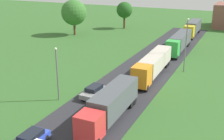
{
  "coord_description": "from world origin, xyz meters",
  "views": [
    {
      "loc": [
        15.02,
        7.92,
        16.48
      ],
      "look_at": [
        -1.77,
        43.43,
        2.79
      ],
      "focal_mm": 45.72,
      "sensor_mm": 36.0,
      "label": 1
    }
  ],
  "objects_px": {
    "truck_fifth": "(193,28)",
    "car_third": "(30,139)",
    "truck_second": "(111,104)",
    "car_fourth": "(94,91)",
    "tree_oak": "(124,10)",
    "tree_birch": "(74,13)",
    "lamppost_second": "(57,71)",
    "lamppost_third": "(186,43)",
    "truck_fourth": "(179,42)",
    "truck_third": "(153,64)"
  },
  "relations": [
    {
      "from": "truck_second",
      "to": "lamppost_second",
      "type": "bearing_deg",
      "value": 166.95
    },
    {
      "from": "lamppost_third",
      "to": "truck_second",
      "type": "bearing_deg",
      "value": -101.28
    },
    {
      "from": "truck_second",
      "to": "car_fourth",
      "type": "bearing_deg",
      "value": 135.26
    },
    {
      "from": "lamppost_second",
      "to": "tree_oak",
      "type": "bearing_deg",
      "value": 103.21
    },
    {
      "from": "lamppost_second",
      "to": "truck_fifth",
      "type": "bearing_deg",
      "value": 79.98
    },
    {
      "from": "tree_oak",
      "to": "tree_birch",
      "type": "bearing_deg",
      "value": -121.16
    },
    {
      "from": "truck_third",
      "to": "truck_fifth",
      "type": "distance_m",
      "value": 34.62
    },
    {
      "from": "truck_fifth",
      "to": "car_third",
      "type": "height_order",
      "value": "truck_fifth"
    },
    {
      "from": "tree_oak",
      "to": "truck_fifth",
      "type": "bearing_deg",
      "value": -4.17
    },
    {
      "from": "car_fourth",
      "to": "lamppost_second",
      "type": "xyz_separation_m",
      "value": [
        -3.76,
        -2.87,
        3.28
      ]
    },
    {
      "from": "truck_second",
      "to": "car_fourth",
      "type": "xyz_separation_m",
      "value": [
        -4.93,
        4.89,
        -1.26
      ]
    },
    {
      "from": "car_fourth",
      "to": "truck_fifth",
      "type": "bearing_deg",
      "value": 83.95
    },
    {
      "from": "truck_third",
      "to": "car_fourth",
      "type": "height_order",
      "value": "truck_third"
    },
    {
      "from": "lamppost_third",
      "to": "tree_birch",
      "type": "distance_m",
      "value": 37.66
    },
    {
      "from": "truck_third",
      "to": "truck_fifth",
      "type": "xyz_separation_m",
      "value": [
        0.05,
        34.62,
        0.1
      ]
    },
    {
      "from": "car_third",
      "to": "truck_second",
      "type": "bearing_deg",
      "value": 58.99
    },
    {
      "from": "car_third",
      "to": "lamppost_second",
      "type": "xyz_separation_m",
      "value": [
        -3.82,
        10.13,
        3.31
      ]
    },
    {
      "from": "truck_third",
      "to": "tree_oak",
      "type": "relative_size",
      "value": 1.89
    },
    {
      "from": "truck_second",
      "to": "tree_oak",
      "type": "relative_size",
      "value": 1.51
    },
    {
      "from": "lamppost_second",
      "to": "truck_third",
      "type": "bearing_deg",
      "value": 59.07
    },
    {
      "from": "lamppost_second",
      "to": "tree_oak",
      "type": "distance_m",
      "value": 51.85
    },
    {
      "from": "car_fourth",
      "to": "truck_fourth",
      "type": "bearing_deg",
      "value": 79.64
    },
    {
      "from": "car_fourth",
      "to": "lamppost_second",
      "type": "distance_m",
      "value": 5.76
    },
    {
      "from": "truck_second",
      "to": "car_third",
      "type": "bearing_deg",
      "value": -121.01
    },
    {
      "from": "truck_second",
      "to": "truck_fifth",
      "type": "bearing_deg",
      "value": 90.05
    },
    {
      "from": "truck_fourth",
      "to": "lamppost_second",
      "type": "height_order",
      "value": "lamppost_second"
    },
    {
      "from": "car_fourth",
      "to": "lamppost_third",
      "type": "xyz_separation_m",
      "value": [
        9.04,
        15.71,
        4.24
      ]
    },
    {
      "from": "lamppost_third",
      "to": "tree_birch",
      "type": "bearing_deg",
      "value": 152.03
    },
    {
      "from": "car_third",
      "to": "tree_birch",
      "type": "distance_m",
      "value": 52.59
    },
    {
      "from": "car_third",
      "to": "lamppost_second",
      "type": "height_order",
      "value": "lamppost_second"
    },
    {
      "from": "truck_third",
      "to": "truck_fourth",
      "type": "bearing_deg",
      "value": 88.67
    },
    {
      "from": "car_fourth",
      "to": "lamppost_third",
      "type": "bearing_deg",
      "value": 60.07
    },
    {
      "from": "truck_third",
      "to": "car_fourth",
      "type": "distance_m",
      "value": 12.51
    },
    {
      "from": "truck_third",
      "to": "tree_oak",
      "type": "bearing_deg",
      "value": 119.52
    },
    {
      "from": "tree_birch",
      "to": "truck_second",
      "type": "bearing_deg",
      "value": -52.7
    },
    {
      "from": "truck_fifth",
      "to": "tree_oak",
      "type": "relative_size",
      "value": 1.56
    },
    {
      "from": "truck_third",
      "to": "car_third",
      "type": "bearing_deg",
      "value": -101.05
    },
    {
      "from": "truck_second",
      "to": "truck_third",
      "type": "distance_m",
      "value": 16.36
    },
    {
      "from": "lamppost_third",
      "to": "car_fourth",
      "type": "bearing_deg",
      "value": -119.93
    },
    {
      "from": "truck_fourth",
      "to": "car_fourth",
      "type": "height_order",
      "value": "truck_fourth"
    },
    {
      "from": "truck_fourth",
      "to": "tree_birch",
      "type": "height_order",
      "value": "tree_birch"
    },
    {
      "from": "truck_second",
      "to": "truck_fourth",
      "type": "height_order",
      "value": "truck_fourth"
    },
    {
      "from": "truck_fifth",
      "to": "lamppost_third",
      "type": "height_order",
      "value": "lamppost_third"
    },
    {
      "from": "lamppost_third",
      "to": "tree_oak",
      "type": "xyz_separation_m",
      "value": [
        -24.65,
        31.88,
        0.41
      ]
    },
    {
      "from": "lamppost_third",
      "to": "truck_fourth",
      "type": "bearing_deg",
      "value": 106.4
    },
    {
      "from": "truck_fourth",
      "to": "truck_fifth",
      "type": "height_order",
      "value": "truck_fifth"
    },
    {
      "from": "truck_third",
      "to": "tree_birch",
      "type": "bearing_deg",
      "value": 142.99
    },
    {
      "from": "truck_second",
      "to": "lamppost_second",
      "type": "relative_size",
      "value": 1.64
    },
    {
      "from": "truck_second",
      "to": "tree_birch",
      "type": "distance_m",
      "value": 48.25
    },
    {
      "from": "car_third",
      "to": "car_fourth",
      "type": "height_order",
      "value": "car_fourth"
    }
  ]
}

